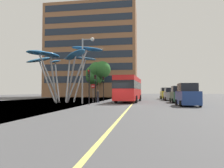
{
  "coord_description": "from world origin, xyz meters",
  "views": [
    {
      "loc": [
        2.9,
        -21.64,
        1.42
      ],
      "look_at": [
        -1.33,
        5.95,
        2.5
      ],
      "focal_mm": 32.33,
      "sensor_mm": 36.0,
      "label": 1
    }
  ],
  "objects_px": {
    "traffic_light_kerb_far": "(95,83)",
    "car_parked_near": "(187,95)",
    "leaf_sculpture": "(64,59)",
    "no_entry_sign": "(93,90)",
    "traffic_light_kerb_near": "(89,79)",
    "traffic_light_island_mid": "(103,83)",
    "street_lamp": "(85,62)",
    "car_parked_far": "(170,95)",
    "red_bus": "(129,88)",
    "car_parked_mid": "(179,95)",
    "car_side_street": "(166,94)",
    "pedestrian": "(98,96)"
  },
  "relations": [
    {
      "from": "red_bus",
      "to": "car_parked_far",
      "type": "height_order",
      "value": "red_bus"
    },
    {
      "from": "car_parked_far",
      "to": "traffic_light_kerb_near",
      "type": "bearing_deg",
      "value": -130.33
    },
    {
      "from": "street_lamp",
      "to": "car_side_street",
      "type": "bearing_deg",
      "value": 57.12
    },
    {
      "from": "traffic_light_kerb_far",
      "to": "car_parked_near",
      "type": "distance_m",
      "value": 11.45
    },
    {
      "from": "car_parked_near",
      "to": "street_lamp",
      "type": "xyz_separation_m",
      "value": [
        -11.19,
        1.88,
        3.93
      ]
    },
    {
      "from": "leaf_sculpture",
      "to": "no_entry_sign",
      "type": "xyz_separation_m",
      "value": [
        3.75,
        0.78,
        -4.18
      ]
    },
    {
      "from": "traffic_light_island_mid",
      "to": "car_parked_far",
      "type": "bearing_deg",
      "value": 21.2
    },
    {
      "from": "red_bus",
      "to": "street_lamp",
      "type": "distance_m",
      "value": 7.71
    },
    {
      "from": "leaf_sculpture",
      "to": "no_entry_sign",
      "type": "relative_size",
      "value": 4.42
    },
    {
      "from": "no_entry_sign",
      "to": "leaf_sculpture",
      "type": "bearing_deg",
      "value": -168.29
    },
    {
      "from": "street_lamp",
      "to": "car_parked_far",
      "type": "bearing_deg",
      "value": 44.41
    },
    {
      "from": "car_side_street",
      "to": "pedestrian",
      "type": "distance_m",
      "value": 17.44
    },
    {
      "from": "pedestrian",
      "to": "no_entry_sign",
      "type": "xyz_separation_m",
      "value": [
        -0.62,
        -0.12,
        0.81
      ]
    },
    {
      "from": "traffic_light_kerb_near",
      "to": "street_lamp",
      "type": "xyz_separation_m",
      "value": [
        -0.82,
        1.24,
        2.18
      ]
    },
    {
      "from": "red_bus",
      "to": "traffic_light_kerb_far",
      "type": "relative_size",
      "value": 2.93
    },
    {
      "from": "car_parked_near",
      "to": "car_parked_far",
      "type": "xyz_separation_m",
      "value": [
        -0.02,
        12.84,
        -0.1
      ]
    },
    {
      "from": "car_parked_far",
      "to": "traffic_light_island_mid",
      "type": "bearing_deg",
      "value": -158.8
    },
    {
      "from": "red_bus",
      "to": "car_parked_far",
      "type": "distance_m",
      "value": 8.62
    },
    {
      "from": "no_entry_sign",
      "to": "traffic_light_kerb_near",
      "type": "bearing_deg",
      "value": -81.94
    },
    {
      "from": "leaf_sculpture",
      "to": "car_parked_near",
      "type": "xyz_separation_m",
      "value": [
        14.74,
        -4.27,
        -4.77
      ]
    },
    {
      "from": "car_parked_near",
      "to": "car_parked_mid",
      "type": "height_order",
      "value": "car_parked_near"
    },
    {
      "from": "traffic_light_island_mid",
      "to": "car_parked_mid",
      "type": "relative_size",
      "value": 0.98
    },
    {
      "from": "red_bus",
      "to": "car_side_street",
      "type": "height_order",
      "value": "red_bus"
    },
    {
      "from": "car_parked_mid",
      "to": "leaf_sculpture",
      "type": "bearing_deg",
      "value": -172.62
    },
    {
      "from": "no_entry_sign",
      "to": "car_parked_near",
      "type": "bearing_deg",
      "value": -24.64
    },
    {
      "from": "car_parked_far",
      "to": "pedestrian",
      "type": "distance_m",
      "value": 12.89
    },
    {
      "from": "car_parked_near",
      "to": "car_parked_far",
      "type": "height_order",
      "value": "car_parked_near"
    },
    {
      "from": "traffic_light_kerb_near",
      "to": "traffic_light_island_mid",
      "type": "relative_size",
      "value": 1.04
    },
    {
      "from": "traffic_light_kerb_near",
      "to": "no_entry_sign",
      "type": "xyz_separation_m",
      "value": [
        -0.62,
        4.4,
        -1.15
      ]
    },
    {
      "from": "traffic_light_island_mid",
      "to": "car_parked_far",
      "type": "distance_m",
      "value": 11.2
    },
    {
      "from": "car_side_street",
      "to": "traffic_light_kerb_near",
      "type": "bearing_deg",
      "value": -119.19
    },
    {
      "from": "red_bus",
      "to": "street_lamp",
      "type": "height_order",
      "value": "street_lamp"
    },
    {
      "from": "car_parked_far",
      "to": "pedestrian",
      "type": "relative_size",
      "value": 2.45
    },
    {
      "from": "street_lamp",
      "to": "pedestrian",
      "type": "distance_m",
      "value": 5.35
    },
    {
      "from": "traffic_light_island_mid",
      "to": "car_side_street",
      "type": "bearing_deg",
      "value": 45.09
    },
    {
      "from": "traffic_light_kerb_far",
      "to": "car_parked_near",
      "type": "xyz_separation_m",
      "value": [
        10.51,
        -4.29,
        -1.55
      ]
    },
    {
      "from": "car_parked_far",
      "to": "red_bus",
      "type": "bearing_deg",
      "value": -137.68
    },
    {
      "from": "leaf_sculpture",
      "to": "pedestrian",
      "type": "relative_size",
      "value": 6.53
    },
    {
      "from": "traffic_light_island_mid",
      "to": "street_lamp",
      "type": "xyz_separation_m",
      "value": [
        -0.86,
        -6.95,
        2.28
      ]
    },
    {
      "from": "red_bus",
      "to": "no_entry_sign",
      "type": "relative_size",
      "value": 4.25
    },
    {
      "from": "car_parked_near",
      "to": "car_parked_mid",
      "type": "xyz_separation_m",
      "value": [
        0.21,
        6.2,
        -0.04
      ]
    },
    {
      "from": "traffic_light_island_mid",
      "to": "car_parked_near",
      "type": "distance_m",
      "value": 13.69
    },
    {
      "from": "leaf_sculpture",
      "to": "traffic_light_kerb_far",
      "type": "bearing_deg",
      "value": 0.38
    },
    {
      "from": "red_bus",
      "to": "traffic_light_kerb_near",
      "type": "bearing_deg",
      "value": -122.04
    },
    {
      "from": "leaf_sculpture",
      "to": "no_entry_sign",
      "type": "bearing_deg",
      "value": 11.71
    },
    {
      "from": "car_parked_near",
      "to": "car_side_street",
      "type": "xyz_separation_m",
      "value": [
        -0.01,
        19.19,
        -0.0
      ]
    },
    {
      "from": "car_parked_mid",
      "to": "car_side_street",
      "type": "distance_m",
      "value": 12.99
    },
    {
      "from": "red_bus",
      "to": "car_side_street",
      "type": "xyz_separation_m",
      "value": [
        6.33,
        12.11,
        -0.93
      ]
    },
    {
      "from": "red_bus",
      "to": "car_parked_near",
      "type": "relative_size",
      "value": 2.59
    },
    {
      "from": "leaf_sculpture",
      "to": "car_parked_far",
      "type": "bearing_deg",
      "value": 30.2
    }
  ]
}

